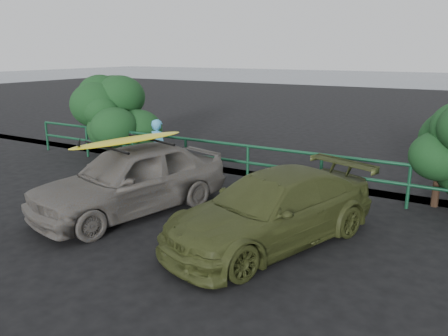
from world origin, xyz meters
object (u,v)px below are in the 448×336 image
(sedan, at_px, (131,178))
(olive_vehicle, at_px, (272,209))
(surfboard, at_px, (129,140))
(man, at_px, (158,149))
(guardrail, at_px, (216,159))

(sedan, xyz_separation_m, olive_vehicle, (3.29, 0.06, -0.11))
(surfboard, bearing_deg, man, 130.77)
(sedan, relative_size, surfboard, 1.62)
(sedan, distance_m, surfboard, 0.85)
(guardrail, height_order, man, man)
(sedan, height_order, man, man)
(guardrail, bearing_deg, sedan, -93.40)
(sedan, height_order, olive_vehicle, sedan)
(guardrail, relative_size, olive_vehicle, 3.17)
(man, bearing_deg, surfboard, 127.06)
(guardrail, distance_m, olive_vehicle, 4.42)
(guardrail, bearing_deg, surfboard, -93.40)
(sedan, bearing_deg, man, 130.77)
(guardrail, relative_size, sedan, 3.17)
(olive_vehicle, bearing_deg, guardrail, 155.65)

